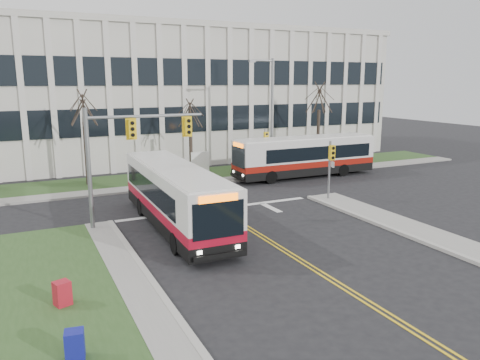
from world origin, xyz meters
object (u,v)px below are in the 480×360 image
at_px(bus_cross, 305,157).
at_px(directory_sign, 200,162).
at_px(bus_main, 176,198).
at_px(newspaper_box_red, 62,295).
at_px(streetlight, 270,110).
at_px(newspaper_box_blue, 75,347).

bearing_deg(bus_cross, directory_sign, -114.75).
bearing_deg(bus_main, bus_cross, 32.69).
bearing_deg(bus_main, directory_sign, 64.72).
xyz_separation_m(directory_sign, newspaper_box_red, (-12.00, -18.54, -0.70)).
distance_m(bus_cross, newspaper_box_red, 24.64).
xyz_separation_m(bus_main, newspaper_box_red, (-6.21, -6.87, -1.10)).
bearing_deg(newspaper_box_red, streetlight, 25.03).
relative_size(bus_main, bus_cross, 1.02).
xyz_separation_m(directory_sign, bus_cross, (7.50, -3.50, 0.38)).
distance_m(directory_sign, newspaper_box_red, 22.09).
xyz_separation_m(streetlight, bus_cross, (1.97, -2.20, -3.65)).
bearing_deg(newspaper_box_blue, directory_sign, 70.91).
distance_m(bus_main, bus_cross, 15.59).
relative_size(newspaper_box_blue, newspaper_box_red, 1.00).
xyz_separation_m(streetlight, directory_sign, (-5.53, 1.30, -4.02)).
bearing_deg(bus_main, streetlight, 43.59).
bearing_deg(bus_cross, newspaper_box_red, -52.08).
height_order(directory_sign, newspaper_box_red, directory_sign).
xyz_separation_m(newspaper_box_blue, newspaper_box_red, (0.00, 3.47, 0.00)).
relative_size(directory_sign, bus_main, 0.17).
bearing_deg(directory_sign, newspaper_box_red, -122.92).
bearing_deg(newspaper_box_red, bus_main, 28.37).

